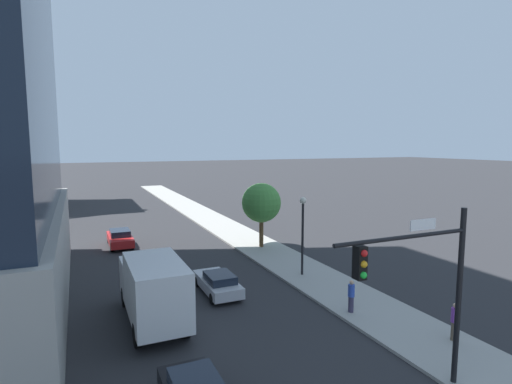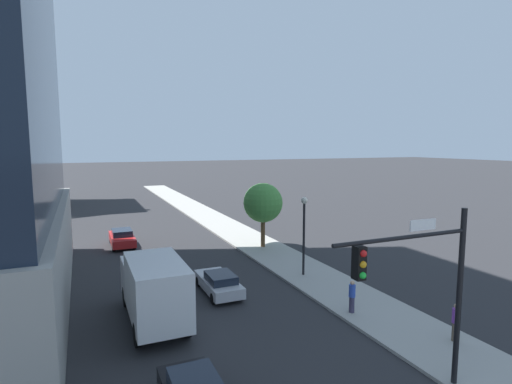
% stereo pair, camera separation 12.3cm
% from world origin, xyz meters
% --- Properties ---
extents(sidewalk, '(4.17, 120.00, 0.15)m').
position_xyz_m(sidewalk, '(8.97, 20.00, 0.07)').
color(sidewalk, '#9E9B93').
rests_on(sidewalk, ground).
extents(traffic_light_pole, '(5.53, 0.48, 6.46)m').
position_xyz_m(traffic_light_pole, '(5.41, 4.98, 4.47)').
color(traffic_light_pole, black).
rests_on(traffic_light_pole, sidewalk).
extents(street_lamp, '(0.44, 0.44, 5.21)m').
position_xyz_m(street_lamp, '(8.44, 17.82, 3.61)').
color(street_lamp, black).
rests_on(street_lamp, sidewalk).
extents(street_tree, '(3.30, 3.30, 5.41)m').
position_xyz_m(street_tree, '(9.04, 25.59, 3.89)').
color(street_tree, brown).
rests_on(street_tree, sidewalk).
extents(car_silver, '(1.78, 4.44, 1.32)m').
position_xyz_m(car_silver, '(2.32, 17.21, 0.66)').
color(car_silver, '#B7B7BC').
rests_on(car_silver, ground).
extents(car_red, '(1.89, 4.72, 1.45)m').
position_xyz_m(car_red, '(-1.84, 31.20, 0.73)').
color(car_red, red).
rests_on(car_red, ground).
extents(box_truck, '(2.46, 6.99, 3.35)m').
position_xyz_m(box_truck, '(-1.84, 14.69, 1.86)').
color(box_truck, silver).
rests_on(box_truck, ground).
extents(pedestrian_purple_shirt, '(0.34, 0.34, 1.71)m').
position_xyz_m(pedestrian_purple_shirt, '(9.97, 7.23, 1.02)').
color(pedestrian_purple_shirt, brown).
rests_on(pedestrian_purple_shirt, sidewalk).
extents(pedestrian_blue_shirt, '(0.34, 0.34, 1.69)m').
position_xyz_m(pedestrian_blue_shirt, '(7.67, 11.57, 1.01)').
color(pedestrian_blue_shirt, '#38334C').
rests_on(pedestrian_blue_shirt, sidewalk).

